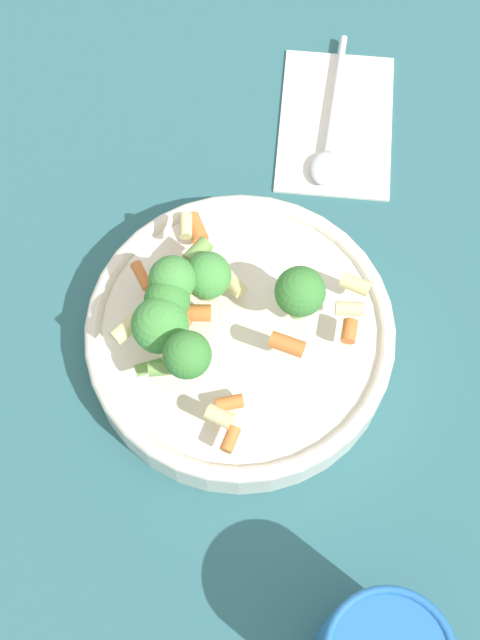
# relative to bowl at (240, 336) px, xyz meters

# --- Properties ---
(ground_plane) EXTENTS (3.00, 3.00, 0.00)m
(ground_plane) POSITION_rel_bowl_xyz_m (0.00, 0.00, -0.02)
(ground_plane) COLOR #2D6066
(bowl) EXTENTS (0.26, 0.26, 0.04)m
(bowl) POSITION_rel_bowl_xyz_m (0.00, 0.00, 0.00)
(bowl) COLOR silver
(bowl) RESTS_ON ground_plane
(pasta_salad) EXTENTS (0.21, 0.21, 0.08)m
(pasta_salad) POSITION_rel_bowl_xyz_m (-0.00, -0.03, 0.06)
(pasta_salad) COLOR #8CB766
(pasta_salad) RESTS_ON bowl
(napkin) EXTENTS (0.19, 0.15, 0.01)m
(napkin) POSITION_rel_bowl_xyz_m (-0.21, 0.13, -0.02)
(napkin) COLOR white
(napkin) RESTS_ON ground_plane
(spoon) EXTENTS (0.17, 0.08, 0.01)m
(spoon) POSITION_rel_bowl_xyz_m (-0.19, 0.12, -0.01)
(spoon) COLOR silver
(spoon) RESTS_ON napkin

